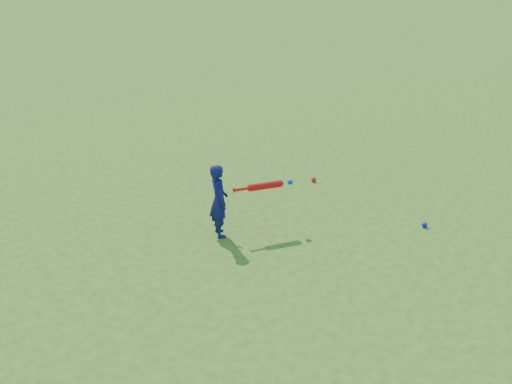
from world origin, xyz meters
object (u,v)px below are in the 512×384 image
ground_ball_red (314,179)px  bat_swing (267,185)px  ground_ball_blue (425,225)px  child (219,201)px

ground_ball_red → bat_swing: bearing=-152.3°
ground_ball_blue → bat_swing: bat_swing is taller
child → ground_ball_red: 2.29m
ground_ball_blue → bat_swing: bearing=144.2°
ground_ball_blue → child: bearing=147.7°
ground_ball_red → bat_swing: size_ratio=0.10×
child → ground_ball_red: (2.16, 0.60, -0.44)m
ground_ball_blue → bat_swing: size_ratio=0.09×
ground_ball_blue → ground_ball_red: bearing=93.7°
ground_ball_red → bat_swing: bat_swing is taller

